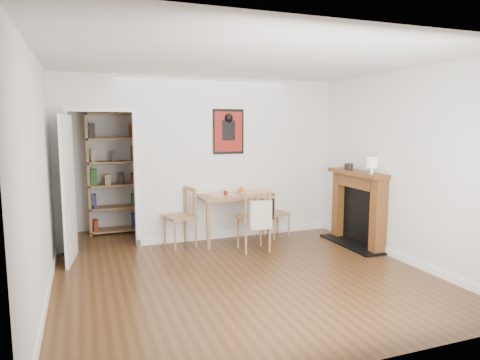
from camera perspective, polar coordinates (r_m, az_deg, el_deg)
name	(u,v)px	position (r m, az deg, el deg)	size (l,w,h in m)	color
ground	(233,265)	(5.84, -1.00, -11.25)	(5.20, 5.20, 0.00)	#56311B
room_shell	(211,160)	(6.86, -3.95, 2.65)	(5.20, 5.20, 5.20)	silver
dining_table	(233,200)	(6.81, -0.92, -2.70)	(1.12, 0.71, 0.76)	#8E6342
chair_left	(180,217)	(6.62, -8.01, -4.97)	(0.56, 0.56, 0.91)	#A47B4C
chair_right	(275,213)	(7.13, 4.74, -4.45)	(0.50, 0.46, 0.78)	#A47B4C
chair_front	(254,219)	(6.35, 1.87, -5.18)	(0.49, 0.55, 0.95)	#A47B4C
bookshelf	(114,173)	(7.65, -16.45, 0.84)	(0.88, 0.35, 2.08)	#8E6342
fireplace	(358,206)	(6.88, 15.52, -3.33)	(0.45, 1.25, 1.16)	brown
red_glass	(225,193)	(6.67, -1.95, -1.77)	(0.06, 0.06, 0.08)	maroon
orange_fruit	(242,190)	(6.98, 0.23, -1.31)	(0.09, 0.09, 0.09)	#E0610B
placemat	(223,195)	(6.76, -2.32, -1.97)	(0.43, 0.32, 0.00)	beige
notebook	(252,192)	(6.95, 1.55, -1.65)	(0.29, 0.22, 0.01)	white
mantel_lamp	(372,163)	(6.44, 17.23, 2.13)	(0.16, 0.16, 0.24)	silver
ceramic_jar_a	(350,167)	(6.87, 14.46, 1.73)	(0.09, 0.09, 0.11)	black
ceramic_jar_b	(347,166)	(6.96, 14.05, 1.77)	(0.08, 0.08, 0.10)	black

